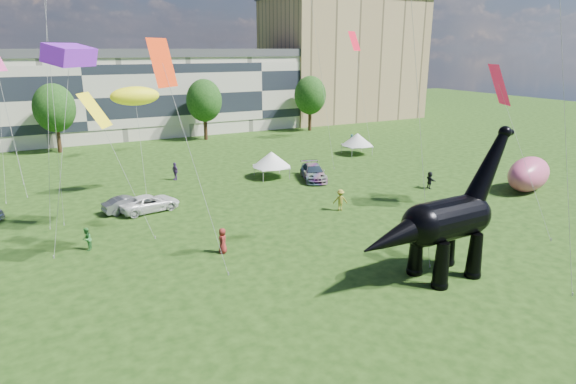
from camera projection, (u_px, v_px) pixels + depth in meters
name	position (u px, v px, depth m)	size (l,w,h in m)	color
ground	(392.00, 326.00, 23.71)	(220.00, 220.00, 0.00)	#16330C
terrace_row	(81.00, 99.00, 71.10)	(78.00, 11.00, 12.00)	beige
apartment_block	(342.00, 60.00, 93.51)	(28.00, 18.00, 22.00)	tan
tree_mid_left	(54.00, 104.00, 61.60)	(5.20, 5.20, 9.44)	#382314
tree_mid_right	(204.00, 97.00, 70.47)	(5.20, 5.20, 9.44)	#382314
tree_far_right	(310.00, 92.00, 78.45)	(5.20, 5.20, 9.44)	#382314
dinosaur_sculpture	(442.00, 223.00, 27.83)	(11.08, 3.13, 9.07)	black
car_grey	(128.00, 204.00, 40.16)	(1.41, 4.03, 1.33)	slate
car_white	(150.00, 203.00, 40.31)	(2.29, 4.97, 1.38)	white
car_dark	(313.00, 172.00, 49.93)	(2.20, 5.41, 1.57)	#595960
gazebo_near	(271.00, 159.00, 50.57)	(4.32, 4.32, 2.77)	white
gazebo_far	(357.00, 139.00, 61.73)	(4.43, 4.43, 2.74)	silver
inflatable_pink	(529.00, 174.00, 45.92)	(6.48, 3.24, 3.24)	#CD4F79
visitors	(259.00, 212.00, 37.57)	(56.36, 48.27, 1.88)	#4B2E69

